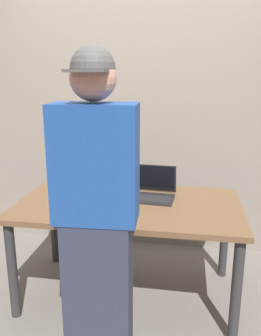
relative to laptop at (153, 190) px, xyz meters
name	(u,v)px	position (x,y,z in m)	size (l,w,h in m)	color
ground_plane	(129,293)	(-0.15, -0.15, -0.77)	(8.00, 8.00, 0.00)	slate
desk	(128,214)	(-0.15, -0.15, -0.13)	(1.53, 0.85, 0.72)	brown
laptop	(153,190)	(0.00, 0.00, 0.00)	(0.33, 0.31, 0.22)	black
beer_bottle_brown	(98,171)	(-0.46, 0.20, 0.07)	(0.07, 0.07, 0.31)	#333333
beer_bottle_green	(100,173)	(-0.42, 0.13, 0.07)	(0.06, 0.06, 0.31)	brown
beer_bottle_amber	(89,172)	(-0.51, 0.13, 0.08)	(0.07, 0.07, 0.33)	#1E5123
person_figure	(97,216)	(-0.20, -0.80, 0.11)	(0.42, 0.31, 1.70)	#2D3347
back_wall	(145,107)	(-0.15, 0.73, 0.53)	(6.00, 0.10, 2.60)	gray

